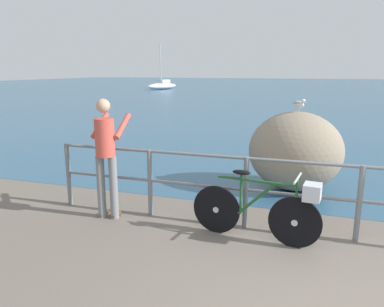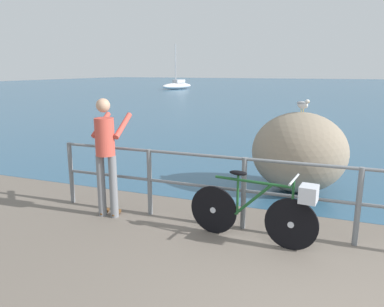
% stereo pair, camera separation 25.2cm
% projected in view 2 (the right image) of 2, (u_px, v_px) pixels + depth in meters
% --- Properties ---
extents(ground_plane, '(120.00, 120.00, 0.10)m').
position_uv_depth(ground_plane, '(340.00, 109.00, 21.19)').
color(ground_plane, '#6B6056').
extents(sea_surface, '(120.00, 90.00, 0.01)m').
position_uv_depth(sea_surface, '(337.00, 87.00, 46.45)').
color(sea_surface, '#2D5675').
rests_on(sea_surface, ground_plane).
extents(promenade_railing, '(8.77, 0.07, 1.02)m').
position_uv_depth(promenade_railing, '(359.00, 197.00, 4.55)').
color(promenade_railing, slate).
rests_on(promenade_railing, ground_plane).
extents(bicycle, '(1.69, 0.48, 0.92)m').
position_uv_depth(bicycle, '(262.00, 209.00, 4.65)').
color(bicycle, black).
rests_on(bicycle, ground_plane).
extents(person_at_railing, '(0.49, 0.65, 1.78)m').
position_uv_depth(person_at_railing, '(106.00, 152.00, 5.42)').
color(person_at_railing, slate).
rests_on(person_at_railing, ground_plane).
extents(breakwater_boulder_main, '(1.69, 1.47, 1.45)m').
position_uv_depth(breakwater_boulder_main, '(299.00, 152.00, 6.64)').
color(breakwater_boulder_main, gray).
rests_on(breakwater_boulder_main, ground).
extents(seagull, '(0.28, 0.29, 0.23)m').
position_uv_depth(seagull, '(303.00, 104.00, 6.46)').
color(seagull, gold).
rests_on(seagull, breakwater_boulder_main).
extents(sailboat, '(2.78, 4.57, 4.90)m').
position_uv_depth(sailboat, '(177.00, 85.00, 41.60)').
color(sailboat, white).
rests_on(sailboat, sea_surface).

